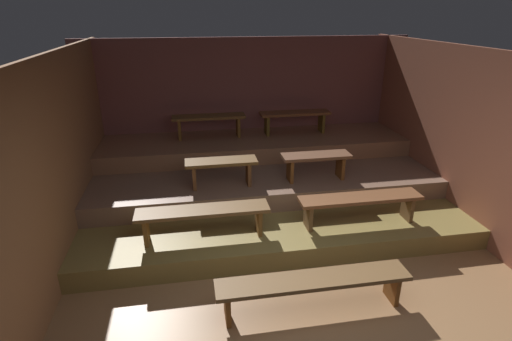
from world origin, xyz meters
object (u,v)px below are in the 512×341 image
at_px(bench_middle_right, 316,160).
at_px(bench_upper_right, 295,116).
at_px(bench_lower_right, 360,202).
at_px(bench_middle_left, 221,166).
at_px(bench_upper_left, 209,120).
at_px(bench_floor_center, 313,284).
at_px(bench_lower_left, 203,214).

bearing_deg(bench_middle_right, bench_upper_right, 87.37).
height_order(bench_lower_right, bench_upper_right, bench_upper_right).
bearing_deg(bench_middle_left, bench_upper_right, 45.49).
distance_m(bench_middle_right, bench_upper_left, 2.16).
height_order(bench_floor_center, bench_lower_right, bench_lower_right).
distance_m(bench_lower_left, bench_upper_left, 2.53).
relative_size(bench_floor_center, bench_upper_right, 1.60).
height_order(bench_lower_right, bench_upper_left, bench_upper_left).
bearing_deg(bench_middle_right, bench_lower_right, -70.97).
bearing_deg(bench_middle_left, bench_lower_right, -28.12).
bearing_deg(bench_floor_center, bench_lower_left, 131.63).
xyz_separation_m(bench_floor_center, bench_middle_left, (-0.74, 2.13, 0.53)).
relative_size(bench_middle_right, bench_upper_right, 0.81).
xyz_separation_m(bench_floor_center, bench_upper_left, (-0.81, 3.66, 0.82)).
distance_m(bench_middle_left, bench_middle_right, 1.43).
distance_m(bench_floor_center, bench_lower_right, 1.59).
relative_size(bench_floor_center, bench_upper_left, 1.60).
bearing_deg(bench_floor_center, bench_lower_right, 49.98).
bearing_deg(bench_middle_right, bench_floor_center, -107.78).
xyz_separation_m(bench_middle_right, bench_upper_left, (-1.50, 1.52, 0.29)).
bearing_deg(bench_lower_right, bench_middle_left, 151.88).
relative_size(bench_middle_left, bench_upper_right, 0.81).
bearing_deg(bench_middle_left, bench_floor_center, -70.80).
height_order(bench_floor_center, bench_middle_right, bench_middle_right).
distance_m(bench_lower_left, bench_upper_right, 3.11).
relative_size(bench_lower_left, bench_lower_right, 1.00).
bearing_deg(bench_lower_left, bench_middle_left, 70.97).
bearing_deg(bench_lower_left, bench_lower_right, 0.00).
relative_size(bench_floor_center, bench_lower_left, 1.24).
bearing_deg(bench_lower_right, bench_upper_right, 95.87).
bearing_deg(bench_upper_left, bench_lower_right, -53.49).
bearing_deg(bench_lower_left, bench_upper_right, 53.49).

